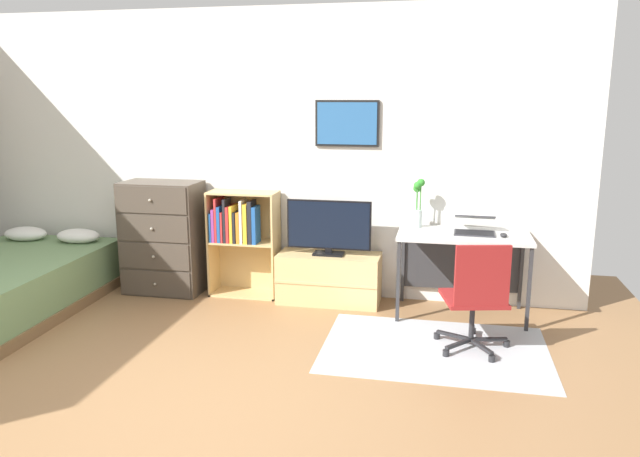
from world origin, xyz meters
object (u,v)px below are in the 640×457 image
(tv_stand, at_px, (329,278))
(computer_mouse, at_px, (504,235))
(office_chair, at_px, (477,294))
(bamboo_vase, at_px, (418,204))
(desk, at_px, (463,246))
(bookshelf, at_px, (240,233))
(laptop, at_px, (475,225))
(dresser, at_px, (163,238))
(bed, at_px, (5,285))
(television, at_px, (329,228))

(tv_stand, distance_m, computer_mouse, 1.62)
(office_chair, distance_m, bamboo_vase, 1.20)
(tv_stand, relative_size, computer_mouse, 9.11)
(computer_mouse, distance_m, bamboo_vase, 0.79)
(desk, distance_m, computer_mouse, 0.38)
(bookshelf, xyz_separation_m, laptop, (2.17, -0.09, 0.19))
(desk, distance_m, laptop, 0.22)
(bookshelf, bearing_deg, office_chair, -23.68)
(dresser, xyz_separation_m, desk, (2.85, -0.01, 0.06))
(bed, distance_m, laptop, 4.21)
(desk, height_order, computer_mouse, computer_mouse)
(bookshelf, bearing_deg, computer_mouse, -5.12)
(tv_stand, bearing_deg, dresser, -179.48)
(bed, relative_size, tv_stand, 2.21)
(desk, xyz_separation_m, bamboo_vase, (-0.41, 0.09, 0.35))
(desk, relative_size, laptop, 2.92)
(computer_mouse, relative_size, bamboo_vase, 0.24)
(television, distance_m, desk, 1.21)
(bookshelf, height_order, tv_stand, bookshelf)
(dresser, bearing_deg, television, -0.25)
(television, height_order, desk, television)
(dresser, relative_size, computer_mouse, 10.51)
(bookshelf, distance_m, office_chair, 2.37)
(dresser, height_order, bookshelf, dresser)
(television, xyz_separation_m, laptop, (1.29, -0.02, 0.08))
(bookshelf, bearing_deg, tv_stand, -2.95)
(tv_stand, relative_size, laptop, 2.47)
(bed, xyz_separation_m, desk, (4.01, 0.80, 0.36))
(desk, bearing_deg, office_chair, -84.20)
(tv_stand, bearing_deg, television, -90.00)
(dresser, bearing_deg, laptop, -0.48)
(bookshelf, distance_m, laptop, 2.18)
(laptop, distance_m, computer_mouse, 0.27)
(bookshelf, relative_size, television, 1.30)
(tv_stand, bearing_deg, bookshelf, 177.05)
(tv_stand, height_order, laptop, laptop)
(dresser, xyz_separation_m, tv_stand, (1.65, 0.02, -0.31))
(dresser, distance_m, desk, 2.85)
(desk, bearing_deg, television, 179.79)
(dresser, height_order, bamboo_vase, bamboo_vase)
(dresser, bearing_deg, office_chair, -16.87)
(tv_stand, xyz_separation_m, computer_mouse, (1.52, -0.17, 0.52))
(bed, relative_size, television, 2.68)
(bed, bearing_deg, bamboo_vase, 11.86)
(bed, relative_size, office_chair, 2.43)
(desk, bearing_deg, bookshelf, 178.02)
(bed, xyz_separation_m, office_chair, (4.10, -0.08, 0.22))
(bookshelf, relative_size, computer_mouse, 9.75)
(television, xyz_separation_m, computer_mouse, (1.52, -0.15, 0.04))
(office_chair, bearing_deg, bed, 166.13)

